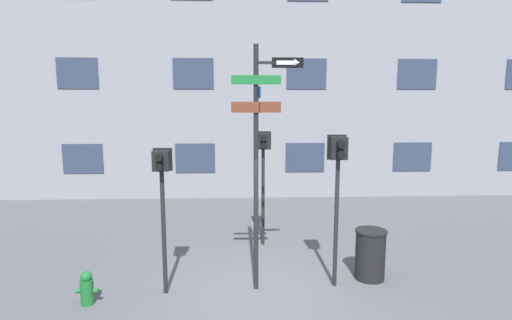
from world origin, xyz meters
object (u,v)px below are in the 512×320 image
object	(u,v)px
pedestrian_signal_right	(338,170)
pedestrian_signal_across	(263,156)
fire_hydrant	(87,289)
street_sign_pole	(259,147)
pedestrian_signal_left	(162,183)
trash_bin	(370,254)

from	to	relation	value
pedestrian_signal_right	pedestrian_signal_across	world-z (taller)	pedestrian_signal_right
pedestrian_signal_across	fire_hydrant	bearing A→B (deg)	-139.00
street_sign_pole	pedestrian_signal_right	distance (m)	1.53
pedestrian_signal_left	pedestrian_signal_across	xyz separation A→B (m)	(1.96, 2.47, 0.14)
street_sign_pole	trash_bin	world-z (taller)	street_sign_pole
pedestrian_signal_left	trash_bin	distance (m)	4.32
pedestrian_signal_left	fire_hydrant	world-z (taller)	pedestrian_signal_left
pedestrian_signal_left	pedestrian_signal_right	bearing A→B (deg)	3.02
street_sign_pole	pedestrian_signal_left	bearing A→B (deg)	-176.61
pedestrian_signal_left	fire_hydrant	bearing A→B (deg)	-164.17
street_sign_pole	fire_hydrant	distance (m)	3.93
pedestrian_signal_across	fire_hydrant	distance (m)	4.73
fire_hydrant	trash_bin	size ratio (longest dim) A/B	0.60
pedestrian_signal_right	trash_bin	bearing A→B (deg)	20.03
pedestrian_signal_right	fire_hydrant	size ratio (longest dim) A/B	4.80
pedestrian_signal_left	pedestrian_signal_right	world-z (taller)	pedestrian_signal_right
pedestrian_signal_across	pedestrian_signal_right	bearing A→B (deg)	-61.31
pedestrian_signal_across	fire_hydrant	xyz separation A→B (m)	(-3.26, -2.83, -1.93)
pedestrian_signal_left	pedestrian_signal_right	distance (m)	3.23
pedestrian_signal_left	trash_bin	xyz separation A→B (m)	(4.00, 0.45, -1.58)
trash_bin	fire_hydrant	bearing A→B (deg)	-171.18
street_sign_pole	fire_hydrant	size ratio (longest dim) A/B	7.45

